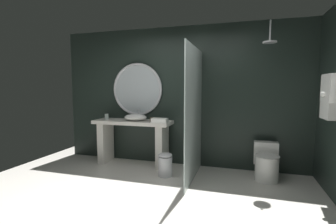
{
  "coord_description": "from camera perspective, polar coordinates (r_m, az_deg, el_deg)",
  "views": [
    {
      "loc": [
        1.15,
        -2.69,
        1.48
      ],
      "look_at": [
        0.08,
        0.83,
        1.11
      ],
      "focal_mm": 26.49,
      "sensor_mm": 36.0,
      "label": 1
    }
  ],
  "objects": [
    {
      "name": "ground_plane",
      "position": [
        3.28,
        -5.9,
        -21.15
      ],
      "size": [
        5.76,
        5.76,
        0.0
      ],
      "primitive_type": "plane",
      "color": "silver"
    },
    {
      "name": "back_wall_panel",
      "position": [
        4.74,
        2.88,
        3.53
      ],
      "size": [
        4.8,
        0.1,
        2.6
      ],
      "primitive_type": "cube",
      "color": "#1E2823",
      "rests_on": "ground_plane"
    },
    {
      "name": "vanity_counter",
      "position": [
        4.82,
        -8.08,
        -5.54
      ],
      "size": [
        1.5,
        0.49,
        0.85
      ],
      "color": "silver",
      "rests_on": "ground_plane"
    },
    {
      "name": "vessel_sink",
      "position": [
        4.73,
        -7.49,
        -1.21
      ],
      "size": [
        0.44,
        0.36,
        0.22
      ],
      "color": "white",
      "rests_on": "vanity_counter"
    },
    {
      "name": "tumbler_cup",
      "position": [
        5.03,
        -13.95,
        -1.01
      ],
      "size": [
        0.07,
        0.07,
        0.11
      ],
      "primitive_type": "cylinder",
      "color": "silver",
      "rests_on": "vanity_counter"
    },
    {
      "name": "tissue_box",
      "position": [
        4.58,
        -2.99,
        -1.74
      ],
      "size": [
        0.17,
        0.13,
        0.07
      ],
      "primitive_type": "cube",
      "color": "#3D3323",
      "rests_on": "vanity_counter"
    },
    {
      "name": "round_wall_mirror",
      "position": [
        4.93,
        -7.11,
        5.18
      ],
      "size": [
        1.03,
        0.05,
        1.03
      ],
      "color": "silver"
    },
    {
      "name": "shower_glass_panel",
      "position": [
        3.96,
        6.01,
        -0.47
      ],
      "size": [
        0.02,
        1.34,
        2.11
      ],
      "primitive_type": "cube",
      "color": "silver",
      "rests_on": "ground_plane"
    },
    {
      "name": "rain_shower_head",
      "position": [
        4.23,
        22.38,
        15.04
      ],
      "size": [
        0.21,
        0.21,
        0.34
      ],
      "color": "silver"
    },
    {
      "name": "hanging_bathrobe",
      "position": [
        3.8,
        33.22,
        3.39
      ],
      "size": [
        0.2,
        0.52,
        0.65
      ],
      "color": "silver"
    },
    {
      "name": "toilet",
      "position": [
        4.36,
        21.69,
        -10.84
      ],
      "size": [
        0.38,
        0.55,
        0.58
      ],
      "color": "white",
      "rests_on": "ground_plane"
    },
    {
      "name": "waste_bin",
      "position": [
        4.22,
        -0.62,
        -11.96
      ],
      "size": [
        0.24,
        0.24,
        0.39
      ],
      "color": "silver",
      "rests_on": "ground_plane"
    },
    {
      "name": "folded_hand_towel",
      "position": [
        4.41,
        -1.95,
        -1.97
      ],
      "size": [
        0.28,
        0.16,
        0.08
      ],
      "primitive_type": "cube",
      "rotation": [
        0.0,
        0.0,
        0.01
      ],
      "color": "white",
      "rests_on": "vanity_counter"
    }
  ]
}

